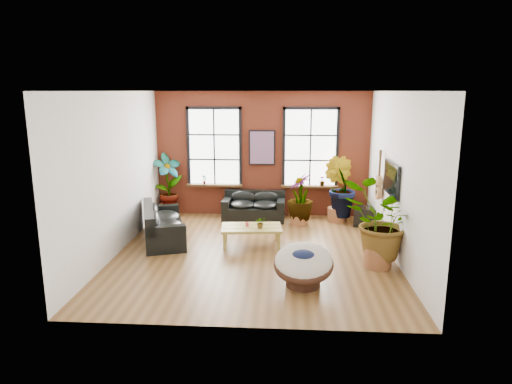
% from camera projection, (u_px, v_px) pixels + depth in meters
% --- Properties ---
extents(room, '(6.04, 6.54, 3.54)m').
position_uv_depth(room, '(255.00, 174.00, 9.84)').
color(room, brown).
rests_on(room, ground).
extents(sofa_back, '(1.72, 0.87, 0.78)m').
position_uv_depth(sofa_back, '(254.00, 207.00, 12.66)').
color(sofa_back, black).
rests_on(sofa_back, ground).
extents(sofa_left, '(1.49, 2.27, 0.83)m').
position_uv_depth(sofa_left, '(161.00, 225.00, 10.86)').
color(sofa_left, black).
rests_on(sofa_left, ground).
extents(coffee_table, '(1.44, 0.91, 0.53)m').
position_uv_depth(coffee_table, '(251.00, 229.00, 10.52)').
color(coffee_table, olive).
rests_on(coffee_table, ground).
extents(papasan_chair, '(1.23, 1.25, 0.82)m').
position_uv_depth(papasan_chair, '(303.00, 264.00, 8.30)').
color(papasan_chair, '#371E13').
rests_on(papasan_chair, ground).
extents(poster, '(0.74, 0.06, 0.98)m').
position_uv_depth(poster, '(262.00, 148.00, 12.75)').
color(poster, black).
rests_on(poster, room).
extents(tv_wall_unit, '(0.13, 1.86, 1.20)m').
position_uv_depth(tv_wall_unit, '(387.00, 181.00, 10.13)').
color(tv_wall_unit, black).
rests_on(tv_wall_unit, room).
extents(media_box, '(0.74, 0.67, 0.51)m').
position_uv_depth(media_box, '(367.00, 217.00, 12.03)').
color(media_box, black).
rests_on(media_box, ground).
extents(pot_back_left, '(0.60, 0.60, 0.35)m').
position_uv_depth(pot_back_left, '(168.00, 210.00, 13.02)').
color(pot_back_left, brown).
rests_on(pot_back_left, ground).
extents(pot_back_right, '(0.63, 0.63, 0.38)m').
position_uv_depth(pot_back_right, '(337.00, 214.00, 12.50)').
color(pot_back_right, brown).
rests_on(pot_back_right, ground).
extents(pot_right_wall, '(0.75, 0.75, 0.42)m').
position_uv_depth(pot_right_wall, '(378.00, 257.00, 9.26)').
color(pot_right_wall, brown).
rests_on(pot_right_wall, ground).
extents(pot_mid, '(0.55, 0.55, 0.33)m').
position_uv_depth(pot_mid, '(299.00, 219.00, 12.18)').
color(pot_mid, brown).
rests_on(pot_mid, ground).
extents(floor_plant_back_left, '(1.05, 0.99, 1.65)m').
position_uv_depth(floor_plant_back_left, '(168.00, 182.00, 12.89)').
color(floor_plant_back_left, '#185C28').
rests_on(floor_plant_back_left, ground).
extents(floor_plant_back_right, '(1.14, 1.12, 1.62)m').
position_uv_depth(floor_plant_back_right, '(340.00, 187.00, 12.33)').
color(floor_plant_back_right, '#185C28').
rests_on(floor_plant_back_right, ground).
extents(floor_plant_right_wall, '(1.74, 1.62, 1.57)m').
position_uv_depth(floor_plant_right_wall, '(380.00, 222.00, 9.12)').
color(floor_plant_right_wall, '#185C28').
rests_on(floor_plant_right_wall, ground).
extents(floor_plant_mid, '(0.79, 0.79, 1.24)m').
position_uv_depth(floor_plant_mid, '(300.00, 197.00, 12.07)').
color(floor_plant_mid, '#185C28').
rests_on(floor_plant_mid, ground).
extents(table_plant, '(0.26, 0.23, 0.26)m').
position_uv_depth(table_plant, '(261.00, 222.00, 10.39)').
color(table_plant, '#185C28').
rests_on(table_plant, coffee_table).
extents(sill_plant_left, '(0.17, 0.17, 0.27)m').
position_uv_depth(sill_plant_left, '(204.00, 179.00, 13.00)').
color(sill_plant_left, '#185C28').
rests_on(sill_plant_left, room).
extents(sill_plant_right, '(0.19, 0.19, 0.27)m').
position_uv_depth(sill_plant_right, '(322.00, 181.00, 12.79)').
color(sill_plant_right, '#185C28').
rests_on(sill_plant_right, room).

